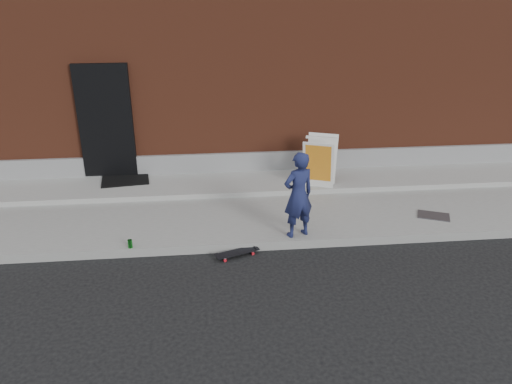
{
  "coord_description": "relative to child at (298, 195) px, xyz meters",
  "views": [
    {
      "loc": [
        -0.62,
        -6.89,
        3.99
      ],
      "look_at": [
        0.16,
        0.8,
        0.68
      ],
      "focal_mm": 35.0,
      "sensor_mm": 36.0,
      "label": 1
    }
  ],
  "objects": [
    {
      "name": "utility_plate",
      "position": [
        2.52,
        0.44,
        -0.7
      ],
      "size": [
        0.63,
        0.53,
        0.02
      ],
      "primitive_type": "cube",
      "rotation": [
        0.0,
        0.0,
        -0.41
      ],
      "color": "#4D4D52",
      "rests_on": "sidewalk"
    },
    {
      "name": "apron",
      "position": [
        -0.77,
        2.2,
        -0.66
      ],
      "size": [
        20.0,
        1.2,
        0.1
      ],
      "primitive_type": "cube",
      "color": "gray",
      "rests_on": "sidewalk"
    },
    {
      "name": "sidewalk",
      "position": [
        -0.77,
        1.3,
        -0.78
      ],
      "size": [
        20.0,
        3.0,
        0.15
      ],
      "primitive_type": "cube",
      "color": "gray",
      "rests_on": "ground"
    },
    {
      "name": "ground",
      "position": [
        -0.77,
        -0.2,
        -0.86
      ],
      "size": [
        80.0,
        80.0,
        0.0
      ],
      "primitive_type": "plane",
      "color": "black",
      "rests_on": "ground"
    },
    {
      "name": "child",
      "position": [
        0.0,
        0.0,
        0.0
      ],
      "size": [
        0.6,
        0.5,
        1.42
      ],
      "primitive_type": "imported",
      "rotation": [
        0.0,
        0.0,
        3.5
      ],
      "color": "#1A2049",
      "rests_on": "sidewalk"
    },
    {
      "name": "building",
      "position": [
        -0.78,
        6.79,
        1.64
      ],
      "size": [
        20.0,
        8.1,
        5.0
      ],
      "color": "brown",
      "rests_on": "ground"
    },
    {
      "name": "soda_can",
      "position": [
        -2.65,
        -0.15,
        -0.64
      ],
      "size": [
        0.09,
        0.09,
        0.13
      ],
      "primitive_type": "cylinder",
      "rotation": [
        0.0,
        0.0,
        -0.24
      ],
      "color": "#1A8523",
      "rests_on": "sidewalk"
    },
    {
      "name": "doormat",
      "position": [
        -3.07,
        2.5,
        -0.6
      ],
      "size": [
        1.01,
        0.86,
        0.03
      ],
      "primitive_type": "cube",
      "rotation": [
        0.0,
        0.0,
        0.13
      ],
      "color": "black",
      "rests_on": "apron"
    },
    {
      "name": "skateboard",
      "position": [
        -1.0,
        -0.32,
        -0.8
      ],
      "size": [
        0.7,
        0.4,
        0.08
      ],
      "color": "red",
      "rests_on": "ground"
    },
    {
      "name": "pizza_sign",
      "position": [
        0.76,
        1.83,
        -0.12
      ],
      "size": [
        0.8,
        0.86,
        0.98
      ],
      "color": "silver",
      "rests_on": "apron"
    }
  ]
}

